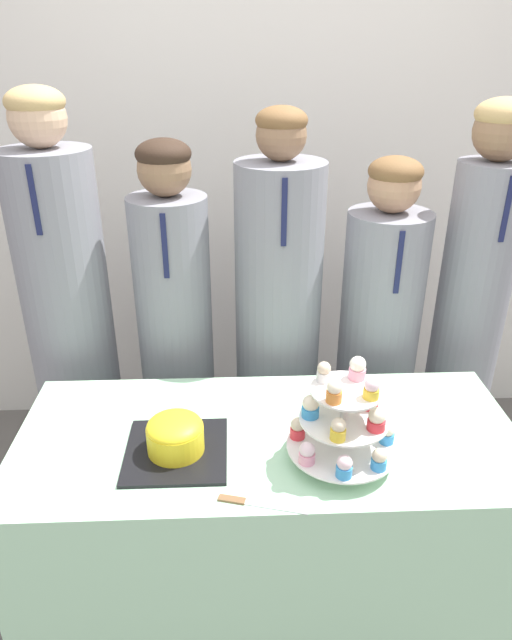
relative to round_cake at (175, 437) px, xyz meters
The scene contains 10 objects.
wall_back 1.48m from the round_cake, 79.02° to the left, with size 9.00×0.06×2.70m.
table 0.51m from the round_cake, 15.13° to the left, with size 1.46×0.63×0.75m.
round_cake is the anchor object (origin of this frame).
cake_knife 0.28m from the round_cake, 46.36° to the right, with size 0.22×0.08×0.01m.
cupcake_stand 0.46m from the round_cake, ahead, with size 0.30×0.30×0.29m.
student_0 0.79m from the round_cake, 124.04° to the left, with size 0.31×0.32×1.66m.
student_1 0.66m from the round_cake, 94.76° to the left, with size 0.28×0.28×1.50m.
student_2 0.74m from the round_cake, 63.09° to the left, with size 0.32×0.32×1.60m.
student_3 0.98m from the round_cake, 42.20° to the left, with size 0.30×0.31×1.44m.
student_4 1.25m from the round_cake, 31.57° to the left, with size 0.26×0.26×1.62m.
Camera 1 is at (-0.09, -1.02, 1.78)m, focal length 32.00 mm.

